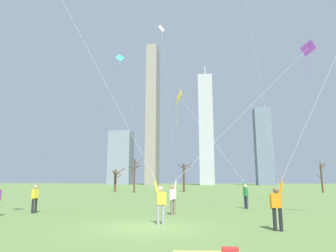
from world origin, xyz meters
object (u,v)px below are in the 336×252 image
Objects in this scene: bystander_watching_nearby at (35,197)px; bare_tree_far_right_edge at (116,179)px; kite_flyer_far_back_yellow at (223,161)px; bare_tree_rightmost at (322,176)px; kite_flyer_midfield_center_purple at (216,150)px; distant_kite_drifting_left_white at (163,48)px; bare_tree_leftmost at (184,175)px; kite_flyer_foreground_left_blue at (318,108)px; bare_tree_center at (135,174)px; kite_flyer_midfield_left_orange at (142,164)px; distant_kite_low_near_trees_teal at (122,66)px.

bystander_watching_nearby is 0.39× the size of bare_tree_far_right_edge.
bystander_watching_nearby is at bearing -150.83° from kite_flyer_far_back_yellow.
bare_tree_rightmost is (28.10, 35.57, 1.72)m from bystander_watching_nearby.
kite_flyer_midfield_center_purple is 0.73× the size of distant_kite_drifting_left_white.
kite_flyer_far_back_yellow is 1.99× the size of bare_tree_rightmost.
bare_tree_leftmost is at bearing 179.96° from bare_tree_rightmost.
kite_flyer_midfield_center_purple is at bearing -117.52° from bare_tree_rightmost.
bare_tree_center is (-16.72, 35.63, -1.68)m from kite_flyer_foreground_left_blue.
bystander_watching_nearby is at bearing 151.45° from kite_flyer_midfield_left_orange.
distant_kite_low_near_trees_teal is at bearing 95.07° from bystander_watching_nearby.
kite_flyer_midfield_left_orange is 10.08× the size of bystander_watching_nearby.
bystander_watching_nearby is at bearing -98.73° from bare_tree_leftmost.
kite_flyer_midfield_left_orange is at bearing -69.95° from bare_tree_far_right_edge.
bare_tree_center reaches higher than bare_tree_far_right_edge.
kite_flyer_foreground_left_blue reaches higher than kite_flyer_far_back_yellow.
bare_tree_center is at bearing 118.81° from kite_flyer_far_back_yellow.
bare_tree_center is (4.12, -2.86, 0.69)m from bare_tree_far_right_edge.
kite_flyer_midfield_center_purple reaches higher than bare_tree_leftmost.
kite_flyer_midfield_left_orange is 3.30× the size of bare_tree_leftmost.
kite_flyer_midfield_left_orange reaches higher than bare_tree_leftmost.
distant_kite_low_near_trees_teal reaches higher than kite_flyer_far_back_yellow.
kite_flyer_midfield_center_purple is at bearing 62.54° from kite_flyer_midfield_left_orange.
bare_tree_far_right_edge is 5.06m from bare_tree_center.
kite_flyer_foreground_left_blue is at bearing -108.49° from bare_tree_rightmost.
kite_flyer_midfield_center_purple is at bearing -65.62° from bare_tree_center.
kite_flyer_midfield_center_purple is 35.69m from bare_tree_far_right_edge.
bare_tree_leftmost is (7.38, 14.01, -15.11)m from distant_kite_low_near_trees_teal.
kite_flyer_midfield_left_orange is 0.86× the size of distant_kite_drifting_left_white.
distant_kite_low_near_trees_teal is at bearing -117.78° from bare_tree_leftmost.
distant_kite_low_near_trees_teal is (-16.47, 26.49, 13.31)m from kite_flyer_foreground_left_blue.
kite_flyer_midfield_center_purple is 17.72m from distant_kite_drifting_left_white.
distant_kite_drifting_left_white is (7.33, -8.00, -1.56)m from distant_kite_low_near_trees_teal.
kite_flyer_far_back_yellow is at bearing -49.22° from distant_kite_low_near_trees_teal.
distant_kite_drifting_left_white reaches higher than kite_flyer_foreground_left_blue.
kite_flyer_foreground_left_blue reaches higher than bare_tree_rightmost.
bare_tree_leftmost is (0.05, 22.01, -13.55)m from distant_kite_drifting_left_white.
kite_flyer_midfield_center_purple is 37.59m from bare_tree_rightmost.
kite_flyer_midfield_left_orange is 0.83× the size of distant_kite_low_near_trees_teal.
distant_kite_drifting_left_white reaches higher than bare_tree_far_right_edge.
distant_kite_low_near_trees_teal is 3.66× the size of bare_tree_rightmost.
distant_kite_low_near_trees_teal is 17.56m from bare_tree_center.
kite_flyer_far_back_yellow is at bearing -51.21° from distant_kite_drifting_left_white.
distant_kite_low_near_trees_teal reaches higher than distant_kite_drifting_left_white.
bare_tree_center is at bearing 115.14° from kite_flyer_foreground_left_blue.
kite_flyer_far_back_yellow is 13.14m from bystander_watching_nearby.
bare_tree_far_right_edge is (-20.84, 38.50, -2.37)m from kite_flyer_foreground_left_blue.
bare_tree_leftmost is at bearing 92.87° from kite_flyer_midfield_left_orange.
distant_kite_drifting_left_white is 23.06m from bare_tree_center.
distant_kite_drifting_left_white is at bearing -135.87° from bare_tree_rightmost.
bare_tree_rightmost is at bearing 9.11° from bare_tree_center.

